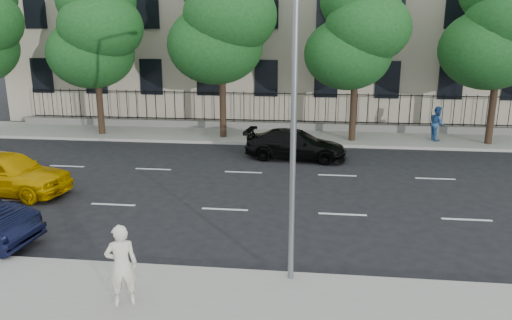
{
  "coord_description": "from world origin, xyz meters",
  "views": [
    {
      "loc": [
        2.95,
        -13.35,
        6.14
      ],
      "look_at": [
        1.02,
        3.0,
        1.66
      ],
      "focal_mm": 35.0,
      "sensor_mm": 36.0,
      "label": 1
    }
  ],
  "objects": [
    {
      "name": "black_sedan",
      "position": [
        2.13,
        9.53,
        0.69
      ],
      "size": [
        4.96,
        2.51,
        1.38
      ],
      "primitive_type": "imported",
      "rotation": [
        0.0,
        0.0,
        1.45
      ],
      "color": "black",
      "rests_on": "ground"
    },
    {
      "name": "tree_b",
      "position": [
        -8.96,
        13.36,
        5.84
      ],
      "size": [
        5.53,
        5.12,
        8.97
      ],
      "color": "#382619",
      "rests_on": "far_sidewalk"
    },
    {
      "name": "tree_c",
      "position": [
        -1.96,
        13.36,
        6.41
      ],
      "size": [
        5.89,
        5.5,
        9.8
      ],
      "color": "#382619",
      "rests_on": "far_sidewalk"
    },
    {
      "name": "tree_e",
      "position": [
        12.04,
        13.36,
        6.2
      ],
      "size": [
        5.71,
        5.31,
        9.46
      ],
      "color": "#382619",
      "rests_on": "far_sidewalk"
    },
    {
      "name": "street_light",
      "position": [
        2.5,
        -1.77,
        5.15
      ],
      "size": [
        0.25,
        3.32,
        8.05
      ],
      "color": "slate",
      "rests_on": "near_sidewalk"
    },
    {
      "name": "lane_markings",
      "position": [
        0.0,
        4.75,
        0.01
      ],
      "size": [
        49.6,
        4.62,
        0.01
      ],
      "primitive_type": null,
      "color": "silver",
      "rests_on": "ground"
    },
    {
      "name": "pedestrian_far",
      "position": [
        9.48,
        13.71,
        1.06
      ],
      "size": [
        0.77,
        0.95,
        1.82
      ],
      "primitive_type": "imported",
      "rotation": [
        0.0,
        0.0,
        1.67
      ],
      "color": "#254E8B",
      "rests_on": "far_sidewalk"
    },
    {
      "name": "tree_d",
      "position": [
        5.04,
        13.36,
        5.84
      ],
      "size": [
        5.34,
        4.94,
        8.84
      ],
      "color": "#382619",
      "rests_on": "far_sidewalk"
    },
    {
      "name": "woman_near",
      "position": [
        -1.1,
        -3.92,
        1.09
      ],
      "size": [
        0.81,
        0.7,
        1.88
      ],
      "primitive_type": "imported",
      "rotation": [
        0.0,
        0.0,
        3.57
      ],
      "color": "silver",
      "rests_on": "near_sidewalk"
    },
    {
      "name": "near_sidewalk",
      "position": [
        0.0,
        -4.0,
        0.07
      ],
      "size": [
        60.0,
        4.0,
        0.15
      ],
      "primitive_type": "cube",
      "color": "gray",
      "rests_on": "ground"
    },
    {
      "name": "iron_fence",
      "position": [
        0.0,
        15.7,
        0.65
      ],
      "size": [
        30.0,
        0.5,
        2.2
      ],
      "color": "slate",
      "rests_on": "far_sidewalk"
    },
    {
      "name": "ground",
      "position": [
        0.0,
        0.0,
        0.0
      ],
      "size": [
        120.0,
        120.0,
        0.0
      ],
      "primitive_type": "plane",
      "color": "black",
      "rests_on": "ground"
    },
    {
      "name": "far_sidewalk",
      "position": [
        0.0,
        14.0,
        0.07
      ],
      "size": [
        60.0,
        4.0,
        0.15
      ],
      "primitive_type": "cube",
      "color": "gray",
      "rests_on": "ground"
    },
    {
      "name": "yellow_taxi",
      "position": [
        -8.35,
        3.19,
        0.82
      ],
      "size": [
        5.01,
        2.56,
        1.63
      ],
      "primitive_type": "imported",
      "rotation": [
        0.0,
        0.0,
        1.44
      ],
      "color": "#D59C00",
      "rests_on": "ground"
    }
  ]
}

